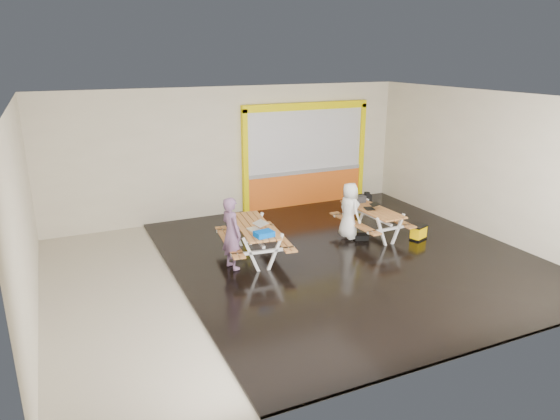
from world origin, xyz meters
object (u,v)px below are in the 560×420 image
picnic_table_left (254,233)px  laptop_right (371,207)px  blue_pouch (264,234)px  toolbox (358,199)px  person_left (231,233)px  picnic_table_right (372,215)px  dark_case (361,237)px  fluke_bag (419,233)px  laptop_left (257,227)px  backpack (367,200)px  person_right (349,211)px

picnic_table_left → laptop_right: laptop_right is taller
blue_pouch → toolbox: toolbox is taller
person_left → picnic_table_right: bearing=-95.7°
picnic_table_left → dark_case: picnic_table_left is taller
person_left → fluke_bag: person_left is taller
dark_case → fluke_bag: (1.26, -0.56, 0.10)m
person_left → blue_pouch: (0.57, -0.36, 0.02)m
laptop_right → laptop_left: bearing=-173.3°
picnic_table_right → backpack: backpack is taller
toolbox → laptop_left: bearing=-163.1°
backpack → fluke_bag: backpack is taller
laptop_left → person_right: bearing=8.5°
backpack → person_right: bearing=-141.2°
picnic_table_left → person_left: (-0.63, -0.38, 0.22)m
picnic_table_right → backpack: bearing=64.1°
blue_pouch → backpack: (3.59, 1.67, -0.16)m
laptop_right → toolbox: (-0.00, 0.58, 0.04)m
picnic_table_right → blue_pouch: blue_pouch is taller
picnic_table_right → backpack: (0.41, 0.85, 0.11)m
picnic_table_left → person_right: person_right is taller
picnic_table_right → fluke_bag: (0.88, -0.69, -0.35)m
person_right → dark_case: bearing=-120.3°
laptop_right → blue_pouch: size_ratio=1.07×
person_right → backpack: (1.06, 0.86, -0.09)m
backpack → person_left: bearing=-162.5°
dark_case → laptop_right: bearing=20.0°
blue_pouch → backpack: size_ratio=0.94×
backpack → toolbox: bearing=-147.9°
picnic_table_left → fluke_bag: bearing=-8.7°
fluke_bag → person_left: bearing=177.1°
person_left → backpack: (4.16, 1.31, -0.14)m
person_left → toolbox: 3.84m
laptop_left → blue_pouch: (-0.01, -0.44, 0.00)m
blue_pouch → dark_case: size_ratio=1.13×
picnic_table_right → toolbox: bearing=94.7°
person_right → fluke_bag: size_ratio=2.91×
laptop_left → backpack: (3.58, 1.23, -0.16)m
person_left → laptop_left: person_left is taller
toolbox → person_left: bearing=-164.5°
blue_pouch → dark_case: blue_pouch is taller
person_left → laptop_left: size_ratio=3.66×
dark_case → person_left: bearing=-174.5°
laptop_right → blue_pouch: (-3.14, -0.80, 0.06)m
laptop_right → fluke_bag: (0.92, -0.68, -0.57)m
blue_pouch → toolbox: bearing=23.8°
laptop_left → blue_pouch: laptop_left is taller
blue_pouch → dark_case: (2.80, 0.68, -0.73)m
person_left → person_right: size_ratio=1.13×
toolbox → fluke_bag: toolbox is taller
picnic_table_left → fluke_bag: 4.06m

